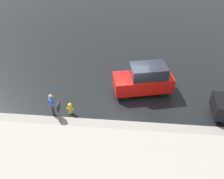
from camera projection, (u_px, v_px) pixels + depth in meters
ground_plane at (129, 95)px, 17.01m from camera, size 60.00×60.00×0.00m
kerb_strip at (126, 142)px, 13.67m from camera, size 24.00×3.20×0.04m
moving_hatchback at (144, 79)px, 16.67m from camera, size 4.19×2.56×2.06m
fire_hydrant at (70, 109)px, 15.27m from camera, size 0.42×0.31×0.80m
pedestrian at (52, 103)px, 14.80m from camera, size 0.32×0.55×1.62m
metal_railing at (139, 146)px, 12.49m from camera, size 11.15×0.04×1.05m
sign_post at (60, 115)px, 13.07m from camera, size 0.07×0.44×2.40m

